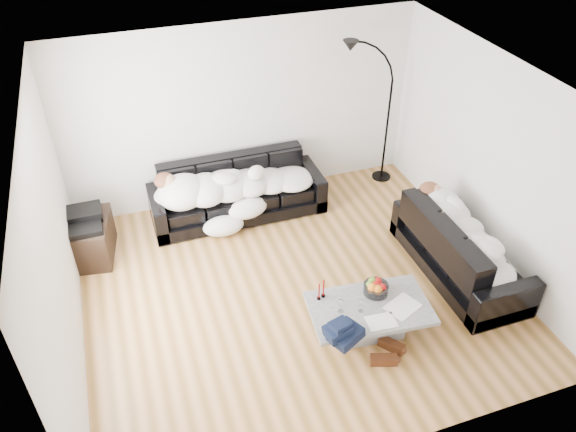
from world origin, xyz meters
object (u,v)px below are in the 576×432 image
object	(u,v)px
wine_glass_a	(342,297)
sleeper_back	(237,178)
coffee_table	(368,319)
av_cabinet	(90,239)
wine_glass_c	(361,306)
fruit_bowl	(376,287)
wine_glass_b	(341,306)
candle_left	(319,292)
sofa_back	(237,190)
shoes	(388,353)
stereo	(84,218)
sleeper_right	(465,232)
floor_lamp	(388,120)
sofa_right	(461,247)
candle_right	(323,288)

from	to	relation	value
wine_glass_a	sleeper_back	bearing A→B (deg)	102.26
coffee_table	av_cabinet	xyz separation A→B (m)	(-2.83, 2.36, 0.08)
coffee_table	wine_glass_c	bearing A→B (deg)	-166.99
fruit_bowl	wine_glass_b	world-z (taller)	fruit_bowl
wine_glass_b	av_cabinet	world-z (taller)	wine_glass_b
fruit_bowl	candle_left	size ratio (longest dim) A/B	1.27
sofa_back	shoes	distance (m)	3.17
candle_left	stereo	distance (m)	3.14
sleeper_right	candle_left	xyz separation A→B (m)	(-1.98, -0.25, -0.13)
sofa_back	coffee_table	world-z (taller)	sofa_back
sofa_back	wine_glass_a	xyz separation A→B (m)	(0.53, -2.48, 0.07)
sleeper_right	sofa_back	bearing A→B (deg)	47.40
sleeper_right	wine_glass_b	xyz separation A→B (m)	(-1.83, -0.50, -0.16)
wine_glass_b	candle_left	distance (m)	0.29
sofa_back	fruit_bowl	size ratio (longest dim) A/B	8.58
sleeper_back	candle_left	distance (m)	2.33
sleeper_right	wine_glass_a	world-z (taller)	sleeper_right
wine_glass_c	sofa_back	bearing A→B (deg)	104.06
fruit_bowl	wine_glass_c	xyz separation A→B (m)	(-0.28, -0.21, -0.01)
sleeper_right	floor_lamp	bearing A→B (deg)	-2.56
wine_glass_b	sofa_right	bearing A→B (deg)	15.18
wine_glass_b	wine_glass_c	distance (m)	0.22
sleeper_back	wine_glass_c	xyz separation A→B (m)	(0.67, -2.62, -0.16)
coffee_table	av_cabinet	size ratio (longest dim) A/B	1.67
sofa_back	wine_glass_b	bearing A→B (deg)	-79.95
fruit_bowl	stereo	size ratio (longest dim) A/B	0.64
candle_left	candle_right	bearing A→B (deg)	20.97
wine_glass_a	av_cabinet	xyz separation A→B (m)	(-2.57, 2.20, -0.20)
sleeper_right	wine_glass_a	bearing A→B (deg)	102.21
candle_right	fruit_bowl	bearing A→B (deg)	-12.66
sofa_right	wine_glass_a	size ratio (longest dim) A/B	12.12
sofa_back	candle_right	size ratio (longest dim) A/B	9.99
wine_glass_c	candle_left	bearing A→B (deg)	139.25
fruit_bowl	candle_right	size ratio (longest dim) A/B	1.16
coffee_table	wine_glass_c	size ratio (longest dim) A/B	8.23
sofa_right	shoes	distance (m)	1.76
sofa_right	wine_glass_a	bearing A→B (deg)	102.21
sleeper_right	floor_lamp	xyz separation A→B (m)	(0.10, 2.30, 0.37)
wine_glass_a	wine_glass_b	size ratio (longest dim) A/B	0.99
floor_lamp	candle_left	bearing A→B (deg)	-153.73
candle_left	stereo	xyz separation A→B (m)	(-2.35, 2.07, 0.11)
candle_left	av_cabinet	world-z (taller)	candle_left
sleeper_back	floor_lamp	xyz separation A→B (m)	(2.39, 0.25, 0.38)
sleeper_right	wine_glass_a	xyz separation A→B (m)	(-1.76, -0.38, -0.16)
sleeper_back	av_cabinet	distance (m)	2.09
sleeper_back	stereo	bearing A→B (deg)	-173.51
wine_glass_c	shoes	distance (m)	0.58
sofa_back	wine_glass_c	size ratio (longest dim) A/B	15.19
sofa_back	wine_glass_c	bearing A→B (deg)	-75.94
fruit_bowl	stereo	xyz separation A→B (m)	(-2.99, 2.18, 0.13)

